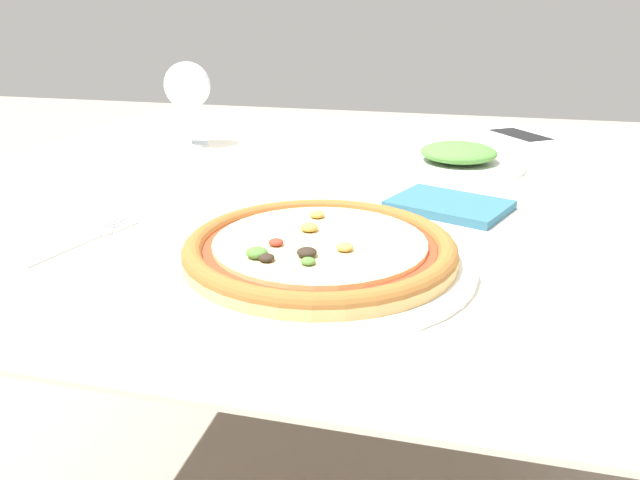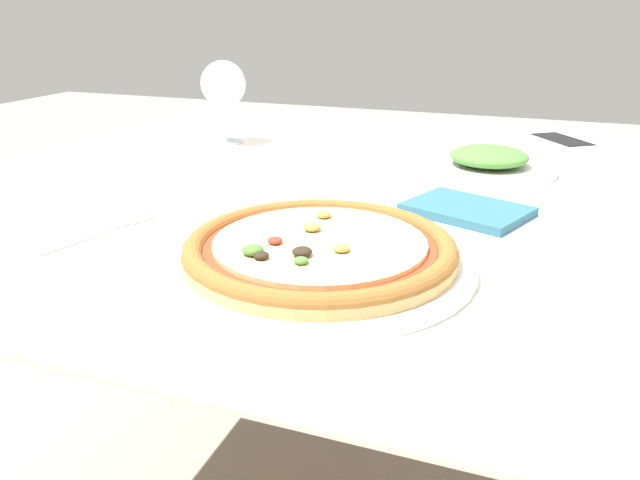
{
  "view_description": "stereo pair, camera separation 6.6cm",
  "coord_description": "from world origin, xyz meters",
  "px_view_note": "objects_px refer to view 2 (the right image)",
  "views": [
    {
      "loc": [
        0.24,
        -0.93,
        0.99
      ],
      "look_at": [
        0.09,
        -0.33,
        0.75
      ],
      "focal_mm": 35.0,
      "sensor_mm": 36.0,
      "label": 1
    },
    {
      "loc": [
        0.3,
        -0.91,
        0.99
      ],
      "look_at": [
        0.09,
        -0.33,
        0.75
      ],
      "focal_mm": 35.0,
      "sensor_mm": 36.0,
      "label": 2
    }
  ],
  "objects_px": {
    "side_plate": "(488,162)",
    "fork": "(101,230)",
    "dining_table": "(341,227)",
    "pizza_plate": "(320,252)",
    "cell_phone": "(562,142)",
    "wine_glass_far_left": "(223,85)"
  },
  "relations": [
    {
      "from": "wine_glass_far_left",
      "to": "pizza_plate",
      "type": "bearing_deg",
      "value": -53.0
    },
    {
      "from": "fork",
      "to": "wine_glass_far_left",
      "type": "distance_m",
      "value": 0.54
    },
    {
      "from": "wine_glass_far_left",
      "to": "cell_phone",
      "type": "height_order",
      "value": "wine_glass_far_left"
    },
    {
      "from": "side_plate",
      "to": "fork",
      "type": "bearing_deg",
      "value": -131.47
    },
    {
      "from": "pizza_plate",
      "to": "side_plate",
      "type": "bearing_deg",
      "value": 75.22
    },
    {
      "from": "fork",
      "to": "cell_phone",
      "type": "xyz_separation_m",
      "value": [
        0.53,
        0.73,
        0.0
      ]
    },
    {
      "from": "pizza_plate",
      "to": "cell_phone",
      "type": "height_order",
      "value": "pizza_plate"
    },
    {
      "from": "dining_table",
      "to": "side_plate",
      "type": "xyz_separation_m",
      "value": [
        0.21,
        0.14,
        0.09
      ]
    },
    {
      "from": "cell_phone",
      "to": "pizza_plate",
      "type": "bearing_deg",
      "value": -108.04
    },
    {
      "from": "dining_table",
      "to": "cell_phone",
      "type": "bearing_deg",
      "value": 50.79
    },
    {
      "from": "pizza_plate",
      "to": "fork",
      "type": "xyz_separation_m",
      "value": [
        -0.29,
        0.0,
        -0.01
      ]
    },
    {
      "from": "dining_table",
      "to": "pizza_plate",
      "type": "distance_m",
      "value": 0.36
    },
    {
      "from": "wine_glass_far_left",
      "to": "side_plate",
      "type": "distance_m",
      "value": 0.53
    },
    {
      "from": "dining_table",
      "to": "side_plate",
      "type": "relative_size",
      "value": 5.32
    },
    {
      "from": "pizza_plate",
      "to": "fork",
      "type": "relative_size",
      "value": 1.95
    },
    {
      "from": "pizza_plate",
      "to": "cell_phone",
      "type": "distance_m",
      "value": 0.77
    },
    {
      "from": "fork",
      "to": "side_plate",
      "type": "relative_size",
      "value": 0.76
    },
    {
      "from": "pizza_plate",
      "to": "cell_phone",
      "type": "bearing_deg",
      "value": 71.96
    },
    {
      "from": "dining_table",
      "to": "wine_glass_far_left",
      "type": "distance_m",
      "value": 0.4
    },
    {
      "from": "dining_table",
      "to": "cell_phone",
      "type": "xyz_separation_m",
      "value": [
        0.33,
        0.4,
        0.08
      ]
    },
    {
      "from": "fork",
      "to": "cell_phone",
      "type": "relative_size",
      "value": 1.07
    },
    {
      "from": "dining_table",
      "to": "cell_phone",
      "type": "relative_size",
      "value": 7.49
    }
  ]
}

